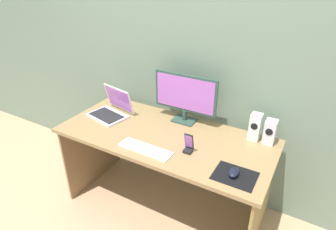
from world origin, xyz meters
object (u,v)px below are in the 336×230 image
Objects in this scene: laptop at (111,110)px; phone_in_dock at (189,146)px; speaker_right at (270,132)px; keyboard_external at (145,149)px; speaker_near_monitor at (255,127)px; monitor at (185,96)px; mouse at (234,172)px.

phone_in_dock is at bearing -11.49° from laptop.
laptop is at bearing 168.51° from phone_in_dock.
laptop is (-1.23, -0.22, -0.04)m from speaker_right.
laptop reaches higher than keyboard_external.
speaker_near_monitor is at bearing 48.22° from phone_in_dock.
monitor is at bearing 85.62° from keyboard_external.
phone_in_dock is (0.79, -0.16, 0.00)m from laptop.
mouse is at bearing -89.51° from speaker_near_monitor.
mouse is (0.00, -0.46, -0.08)m from speaker_near_monitor.
speaker_near_monitor is at bearing 10.88° from laptop.
monitor is at bearing 120.32° from phone_in_dock.
keyboard_external is 0.60m from mouse.
laptop is at bearing -169.12° from speaker_near_monitor.
keyboard_external is 0.29m from phone_in_dock.
speaker_right is 0.48m from mouse.
monitor reaches higher than laptop.
speaker_near_monitor is 0.47m from mouse.
phone_in_dock is at bearing -131.78° from speaker_near_monitor.
keyboard_external is at bearing -154.73° from phone_in_dock.
monitor is at bearing -179.27° from speaker_near_monitor.
monitor is at bearing 20.07° from laptop.
speaker_right is at bearing 40.56° from phone_in_dock.
mouse is (-0.10, -0.46, -0.07)m from speaker_right.
phone_in_dock is (-0.34, -0.38, -0.05)m from speaker_near_monitor.
keyboard_external is at bearing -95.41° from monitor.
speaker_right reaches higher than mouse.
phone_in_dock is (0.22, -0.37, -0.17)m from monitor.
keyboard_external is (0.53, -0.28, -0.04)m from laptop.
keyboard_external is at bearing -28.40° from laptop.
speaker_right is 0.87m from keyboard_external.
laptop is at bearing -170.02° from speaker_right.
speaker_near_monitor is at bearing 179.97° from speaker_right.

